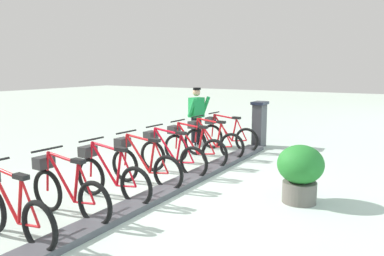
{
  "coord_description": "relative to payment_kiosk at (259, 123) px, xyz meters",
  "views": [
    {
      "loc": [
        -3.75,
        5.71,
        2.22
      ],
      "look_at": [
        0.5,
        -1.42,
        0.9
      ],
      "focal_mm": 35.67,
      "sensor_mm": 36.0,
      "label": 1
    }
  ],
  "objects": [
    {
      "name": "bike_docked_5",
      "position": [
        0.57,
        5.47,
        -0.24
      ],
      "size": [
        1.72,
        0.54,
        1.02
      ],
      "color": "black",
      "rests_on": "ground"
    },
    {
      "name": "bike_docked_6",
      "position": [
        0.57,
        6.37,
        -0.24
      ],
      "size": [
        1.72,
        0.54,
        1.02
      ],
      "color": "black",
      "rests_on": "ground"
    },
    {
      "name": "ground_plane",
      "position": [
        -0.05,
        4.36,
        -0.67
      ],
      "size": [
        60.0,
        60.0,
        0.0
      ],
      "primitive_type": "plane",
      "color": "#ADBEB0"
    },
    {
      "name": "payment_kiosk",
      "position": [
        0.0,
        0.0,
        0.0
      ],
      "size": [
        0.36,
        0.52,
        1.28
      ],
      "color": "#38383D",
      "rests_on": "ground"
    },
    {
      "name": "bike_docked_0",
      "position": [
        0.57,
        0.93,
        -0.24
      ],
      "size": [
        1.72,
        0.54,
        1.02
      ],
      "color": "black",
      "rests_on": "ground"
    },
    {
      "name": "bike_docked_1",
      "position": [
        0.57,
        1.84,
        -0.24
      ],
      "size": [
        1.72,
        0.54,
        1.02
      ],
      "color": "black",
      "rests_on": "ground"
    },
    {
      "name": "worker_near_rack",
      "position": [
        1.59,
        0.78,
        0.24
      ],
      "size": [
        0.58,
        0.69,
        1.66
      ],
      "color": "white",
      "rests_on": "ground"
    },
    {
      "name": "bike_docked_7",
      "position": [
        0.57,
        7.28,
        -0.24
      ],
      "size": [
        1.72,
        0.54,
        1.02
      ],
      "color": "black",
      "rests_on": "ground"
    },
    {
      "name": "dock_rail_base",
      "position": [
        -0.05,
        4.36,
        -0.62
      ],
      "size": [
        0.44,
        8.06,
        0.1
      ],
      "primitive_type": "cube",
      "color": "#47474C",
      "rests_on": "ground"
    },
    {
      "name": "planter_bush",
      "position": [
        -2.22,
        3.94,
        -0.12
      ],
      "size": [
        0.76,
        0.76,
        0.97
      ],
      "color": "#59544C",
      "rests_on": "ground"
    },
    {
      "name": "bike_docked_4",
      "position": [
        0.57,
        4.56,
        -0.24
      ],
      "size": [
        1.72,
        0.54,
        1.02
      ],
      "color": "black",
      "rests_on": "ground"
    },
    {
      "name": "bike_docked_3",
      "position": [
        0.57,
        3.65,
        -0.24
      ],
      "size": [
        1.72,
        0.54,
        1.02
      ],
      "color": "black",
      "rests_on": "ground"
    },
    {
      "name": "bike_docked_2",
      "position": [
        0.57,
        2.74,
        -0.24
      ],
      "size": [
        1.72,
        0.54,
        1.02
      ],
      "color": "black",
      "rests_on": "ground"
    }
  ]
}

